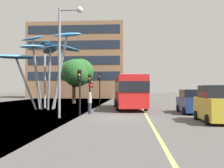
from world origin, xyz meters
TOP-DOWN VIEW (x-y plane):
  - ground at (-0.68, 0.00)m, footprint 120.00×240.00m
  - red_bus at (0.70, 8.40)m, footprint 3.49×10.16m
  - leaf_sculpture at (-7.81, 7.07)m, footprint 8.39×9.05m
  - traffic_light_kerb_near at (-2.90, 0.62)m, footprint 0.28×0.42m
  - traffic_light_kerb_far at (-2.95, 5.73)m, footprint 0.28×0.42m
  - traffic_light_island_mid at (-2.70, 11.56)m, footprint 0.28×0.42m
  - car_parked_near at (6.03, -2.24)m, footprint 1.92×4.24m
  - car_parked_mid at (6.00, 3.95)m, footprint 2.08×4.55m
  - street_lamp at (-3.75, -0.48)m, footprint 1.76×0.44m
  - tree_pavement_near at (-6.68, 17.67)m, footprint 4.99×4.91m
  - pedestrian at (-2.47, 2.76)m, footprint 0.34×0.34m
  - no_entry_sign at (-3.35, 9.40)m, footprint 0.60×0.12m
  - backdrop_building at (-11.01, 41.28)m, footprint 20.58×10.38m

SIDE VIEW (x-z plane):
  - ground at x=-0.68m, z-range -0.10..0.00m
  - pedestrian at x=-2.47m, z-range 0.01..1.75m
  - car_parked_mid at x=6.00m, z-range -0.05..1.93m
  - car_parked_near at x=6.03m, z-range -0.07..2.18m
  - no_entry_sign at x=-3.35m, z-range 0.44..3.16m
  - red_bus at x=0.70m, z-range 0.16..3.67m
  - traffic_light_kerb_far at x=-2.95m, z-range 0.76..4.13m
  - traffic_light_kerb_near at x=-2.90m, z-range 0.78..4.23m
  - traffic_light_island_mid at x=-2.70m, z-range 0.86..4.70m
  - tree_pavement_near at x=-6.68m, z-range 1.19..7.38m
  - street_lamp at x=-3.75m, z-range 1.07..8.88m
  - leaf_sculpture at x=-7.81m, z-range 2.03..9.69m
  - backdrop_building at x=-11.01m, z-range 0.00..16.13m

